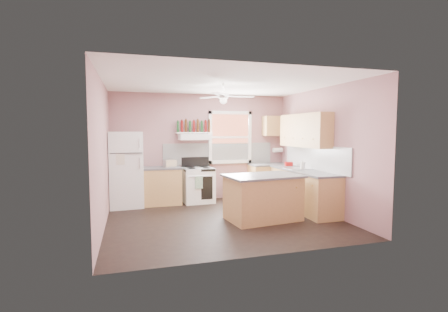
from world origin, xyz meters
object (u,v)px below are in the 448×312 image
object	(u,v)px
stove	(198,185)
cart	(240,187)
island	(263,198)
toaster	(170,163)
refrigerator	(126,169)

from	to	relation	value
stove	cart	size ratio (longest dim) A/B	1.35
cart	island	world-z (taller)	island
toaster	island	size ratio (longest dim) A/B	0.20
refrigerator	cart	xyz separation A→B (m)	(2.84, 0.09, -0.56)
toaster	cart	world-z (taller)	toaster
refrigerator	cart	size ratio (longest dim) A/B	2.75
refrigerator	stove	xyz separation A→B (m)	(1.71, 0.01, -0.45)
stove	refrigerator	bearing A→B (deg)	177.83
refrigerator	stove	world-z (taller)	refrigerator
toaster	cart	size ratio (longest dim) A/B	0.44
refrigerator	island	xyz separation A→B (m)	(2.64, -1.91, -0.45)
stove	cart	world-z (taller)	stove
refrigerator	toaster	distance (m)	1.03
cart	island	size ratio (longest dim) A/B	0.46
toaster	island	xyz separation A→B (m)	(1.62, -1.87, -0.56)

